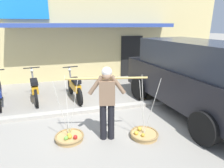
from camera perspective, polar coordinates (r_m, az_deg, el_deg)
ground_plane at (r=5.37m, az=-1.33°, el=-10.80°), size 90.00×90.00×0.00m
sidewalk_curb at (r=5.96m, az=-2.99°, el=-7.31°), size 20.00×0.24×0.10m
fruit_vendor at (r=4.18m, az=-1.51°, el=-4.53°), size 1.71×0.39×1.70m
fruit_basket_left_side at (r=4.64m, az=-12.56°, el=-15.12°), size 0.66×0.66×1.45m
fruit_basket_right_side at (r=4.70m, az=9.50°, el=-14.49°), size 0.66×0.66×1.45m
motorcycle_second_in_row at (r=7.03m, az=-22.10°, el=-1.18°), size 0.54×1.81×1.09m
motorcycle_third_in_row at (r=6.78m, az=-11.08°, el=-0.86°), size 0.54×1.81×1.09m
parked_truck at (r=6.03m, az=23.37°, el=2.44°), size 2.53×4.97×2.10m
storefront_building at (r=11.59m, az=-8.05°, el=15.04°), size 13.00×6.00×4.20m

